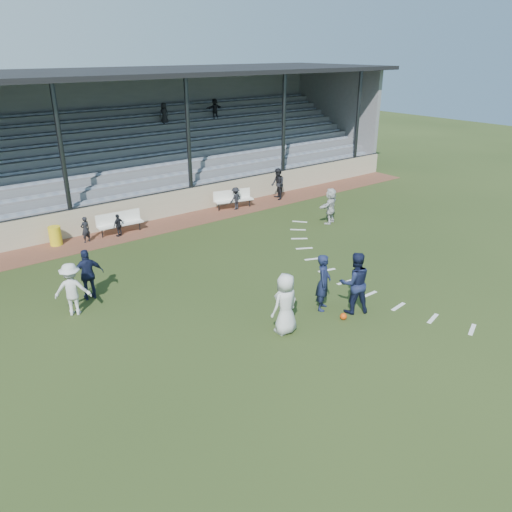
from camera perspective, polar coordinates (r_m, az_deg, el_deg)
The scene contains 19 objects.
ground at distance 15.26m, azimuth 5.81°, elevation -7.39°, with size 90.00×90.00×0.00m, color #293917.
cinder_track at distance 23.26m, azimuth -12.18°, elevation 3.09°, with size 34.00×2.00×0.02m, color brown.
retaining_wall at distance 23.99m, azimuth -13.41°, elevation 5.06°, with size 34.00×0.18×1.20m, color #B5A98B.
bench_left at distance 22.79m, azimuth -15.36°, elevation 3.89°, with size 2.02×0.56×0.95m.
bench_right at distance 25.55m, azimuth -2.66°, elevation 6.70°, with size 2.04×0.89×0.95m.
trash_bin at distance 22.29m, azimuth -21.96°, elevation 2.16°, with size 0.50×0.50×0.80m, color yellow.
football at distance 15.43m, azimuth 9.96°, elevation -6.81°, with size 0.21×0.21×0.21m, color #CC410C.
player_white_lead at distance 14.22m, azimuth 3.38°, elevation -5.47°, with size 0.90×0.58×1.83m, color silver.
player_navy_lead at distance 15.58m, azimuth 7.71°, elevation -3.00°, with size 0.67×0.44×1.83m, color #151B39.
player_navy_mid at distance 15.53m, azimuth 11.21°, elevation -3.02°, with size 0.96×0.75×1.98m, color #151B39.
player_white_wing at distance 16.17m, azimuth -20.28°, elevation -3.59°, with size 1.09×0.63×1.69m, color silver.
player_navy_wing at distance 17.00m, azimuth -18.65°, elevation -2.01°, with size 1.00×0.42×1.71m, color #151B39.
player_white_back at distance 23.54m, azimuth 8.49°, elevation 5.71°, with size 1.55×0.49×1.67m, color silver.
official at distance 27.08m, azimuth 2.51°, elevation 8.23°, with size 0.81×0.63×1.67m, color black.
sub_left_near at distance 22.11m, azimuth -18.92°, elevation 2.88°, with size 0.41×0.27×1.12m, color black.
sub_left_far at distance 22.43m, azimuth -15.44°, elevation 3.41°, with size 0.59×0.24×1.00m, color black.
sub_right at distance 25.35m, azimuth -2.34°, elevation 6.60°, with size 0.74×0.42×1.14m, color black.
grandstand at distance 27.85m, azimuth -17.91°, elevation 10.42°, with size 34.60×9.00×6.61m.
penalty_arc at distance 18.05m, azimuth 15.41°, elevation -3.12°, with size 3.89×14.63×0.01m.
Camera 1 is at (-9.25, -9.44, 7.62)m, focal length 35.00 mm.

